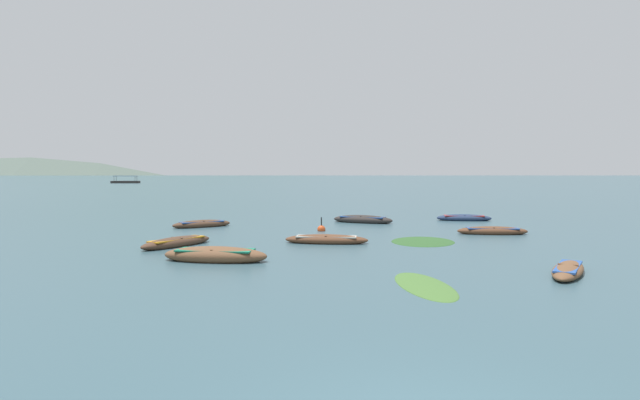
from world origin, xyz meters
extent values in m
plane|color=#385660|center=(0.00, 1500.00, 0.00)|extent=(6000.00, 6000.00, 0.00)
cone|color=slate|center=(-1011.58, 1840.74, 122.73)|extent=(603.20, 603.20, 245.46)
cone|color=#56665B|center=(-528.88, 1714.53, 202.50)|extent=(1511.52, 1511.52, 404.99)
ellipsoid|color=#4C3323|center=(-6.62, 22.58, 0.15)|extent=(3.33, 2.47, 0.49)
cube|color=#28519E|center=(-6.62, 22.58, 0.30)|extent=(2.40, 1.78, 0.05)
cube|color=#4C3323|center=(-6.62, 22.58, 0.35)|extent=(0.39, 0.60, 0.04)
ellipsoid|color=#4C3323|center=(-6.27, 15.23, 0.14)|extent=(2.75, 3.36, 0.48)
cube|color=orange|center=(-6.27, 15.23, 0.29)|extent=(1.98, 2.42, 0.05)
cube|color=#4C3323|center=(-6.27, 15.23, 0.34)|extent=(0.53, 0.41, 0.04)
ellipsoid|color=brown|center=(8.14, 18.55, 0.14)|extent=(3.47, 1.37, 0.47)
cube|color=#28519E|center=(8.14, 18.55, 0.28)|extent=(2.50, 0.98, 0.05)
cube|color=brown|center=(8.14, 18.55, 0.33)|extent=(0.16, 0.65, 0.04)
ellipsoid|color=brown|center=(-4.17, 11.65, 0.18)|extent=(3.74, 1.86, 0.61)
cube|color=#197A56|center=(-4.17, 11.65, 0.37)|extent=(2.69, 1.34, 0.05)
cube|color=brown|center=(-4.17, 11.65, 0.42)|extent=(0.23, 0.81, 0.04)
ellipsoid|color=#2D2826|center=(2.60, 24.56, 0.17)|extent=(3.81, 2.69, 0.58)
cube|color=#28519E|center=(2.60, 24.56, 0.35)|extent=(2.75, 1.93, 0.05)
cube|color=#2D2826|center=(2.60, 24.56, 0.40)|extent=(0.42, 0.71, 0.04)
ellipsoid|color=brown|center=(-0.15, 15.79, 0.14)|extent=(3.65, 1.58, 0.47)
cube|color=#B7B2A3|center=(-0.15, 15.79, 0.28)|extent=(2.63, 1.14, 0.05)
cube|color=brown|center=(-0.15, 15.79, 0.33)|extent=(0.19, 0.68, 0.04)
ellipsoid|color=brown|center=(6.49, 8.87, 0.11)|extent=(2.46, 3.04, 0.38)
cube|color=#28519E|center=(6.49, 8.87, 0.23)|extent=(1.77, 2.19, 0.05)
cube|color=brown|center=(6.49, 8.87, 0.28)|extent=(0.49, 0.38, 0.04)
ellipsoid|color=navy|center=(9.17, 25.64, 0.15)|extent=(3.51, 1.67, 0.50)
cube|color=#B22D28|center=(9.17, 25.64, 0.30)|extent=(2.53, 1.20, 0.05)
cube|color=navy|center=(9.17, 25.64, 0.35)|extent=(0.21, 0.74, 0.04)
cube|color=#2D2826|center=(-55.48, 157.74, 0.27)|extent=(8.66, 4.14, 0.90)
cylinder|color=#4C4742|center=(-58.55, 156.16, 1.40)|extent=(0.10, 0.10, 1.80)
cylinder|color=#4C4742|center=(-58.77, 158.79, 1.40)|extent=(0.10, 0.10, 1.80)
cylinder|color=#4C4742|center=(-52.19, 156.68, 1.40)|extent=(0.10, 0.10, 1.80)
cylinder|color=#4C4742|center=(-52.40, 159.31, 1.40)|extent=(0.10, 0.10, 1.80)
cube|color=#334C75|center=(-55.48, 157.74, 2.29)|extent=(7.27, 3.48, 0.12)
sphere|color=#DB4C1E|center=(-0.12, 20.28, 0.08)|extent=(0.42, 0.42, 0.42)
cylinder|color=black|center=(-0.12, 20.28, 0.40)|extent=(0.06, 0.06, 0.63)
ellipsoid|color=#477033|center=(1.89, 7.57, 0.00)|extent=(1.50, 3.56, 0.14)
ellipsoid|color=#2D5628|center=(4.05, 16.02, 0.00)|extent=(3.62, 4.05, 0.14)
camera|label=1|loc=(-1.50, -5.21, 2.93)|focal=28.07mm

